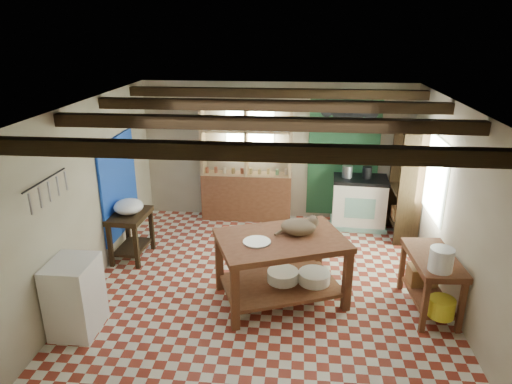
# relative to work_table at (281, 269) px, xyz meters

# --- Properties ---
(floor) EXTENTS (5.00, 5.00, 0.02)m
(floor) POSITION_rel_work_table_xyz_m (-0.23, 0.43, -0.47)
(floor) COLOR maroon
(floor) RESTS_ON ground
(ceiling) EXTENTS (5.00, 5.00, 0.02)m
(ceiling) POSITION_rel_work_table_xyz_m (-0.23, 0.43, 2.14)
(ceiling) COLOR #46474B
(ceiling) RESTS_ON wall_back
(wall_back) EXTENTS (5.00, 0.04, 2.60)m
(wall_back) POSITION_rel_work_table_xyz_m (-0.23, 2.93, 0.84)
(wall_back) COLOR #BAB095
(wall_back) RESTS_ON floor
(wall_front) EXTENTS (5.00, 0.04, 2.60)m
(wall_front) POSITION_rel_work_table_xyz_m (-0.23, -2.07, 0.84)
(wall_front) COLOR #BAB095
(wall_front) RESTS_ON floor
(wall_left) EXTENTS (0.04, 5.00, 2.60)m
(wall_left) POSITION_rel_work_table_xyz_m (-2.73, 0.43, 0.84)
(wall_left) COLOR #BAB095
(wall_left) RESTS_ON floor
(wall_right) EXTENTS (0.04, 5.00, 2.60)m
(wall_right) POSITION_rel_work_table_xyz_m (2.27, 0.43, 0.84)
(wall_right) COLOR #BAB095
(wall_right) RESTS_ON floor
(ceiling_beams) EXTENTS (5.00, 3.80, 0.15)m
(ceiling_beams) POSITION_rel_work_table_xyz_m (-0.23, 0.43, 2.02)
(ceiling_beams) COLOR black
(ceiling_beams) RESTS_ON ceiling
(blue_wall_patch) EXTENTS (0.04, 1.40, 1.60)m
(blue_wall_patch) POSITION_rel_work_table_xyz_m (-2.70, 1.33, 0.64)
(blue_wall_patch) COLOR blue
(blue_wall_patch) RESTS_ON wall_left
(green_wall_patch) EXTENTS (1.30, 0.04, 2.30)m
(green_wall_patch) POSITION_rel_work_table_xyz_m (1.02, 2.90, 0.79)
(green_wall_patch) COLOR #1F4E2D
(green_wall_patch) RESTS_ON wall_back
(window_back) EXTENTS (0.90, 0.02, 0.80)m
(window_back) POSITION_rel_work_table_xyz_m (-0.73, 2.91, 1.24)
(window_back) COLOR #B4CAB3
(window_back) RESTS_ON wall_back
(window_right) EXTENTS (0.02, 1.30, 1.20)m
(window_right) POSITION_rel_work_table_xyz_m (2.25, 1.43, 0.94)
(window_right) COLOR #B4CAB3
(window_right) RESTS_ON wall_right
(utensil_rail) EXTENTS (0.06, 0.90, 0.28)m
(utensil_rail) POSITION_rel_work_table_xyz_m (-2.67, -0.77, 1.32)
(utensil_rail) COLOR black
(utensil_rail) RESTS_ON wall_left
(pot_rack) EXTENTS (0.86, 0.12, 0.36)m
(pot_rack) POSITION_rel_work_table_xyz_m (1.02, 2.48, 1.72)
(pot_rack) COLOR black
(pot_rack) RESTS_ON ceiling
(shelving_unit) EXTENTS (1.70, 0.34, 2.20)m
(shelving_unit) POSITION_rel_work_table_xyz_m (-0.78, 2.74, 0.64)
(shelving_unit) COLOR tan
(shelving_unit) RESTS_ON floor
(tall_rack) EXTENTS (0.40, 0.86, 2.00)m
(tall_rack) POSITION_rel_work_table_xyz_m (2.05, 2.23, 0.54)
(tall_rack) COLOR black
(tall_rack) RESTS_ON floor
(work_table) EXTENTS (1.92, 1.61, 0.93)m
(work_table) POSITION_rel_work_table_xyz_m (0.00, 0.00, 0.00)
(work_table) COLOR brown
(work_table) RESTS_ON floor
(stove) EXTENTS (1.01, 0.72, 0.95)m
(stove) POSITION_rel_work_table_xyz_m (1.33, 2.58, 0.01)
(stove) COLOR white
(stove) RESTS_ON floor
(prep_table) EXTENTS (0.56, 0.79, 0.77)m
(prep_table) POSITION_rel_work_table_xyz_m (-2.43, 0.97, -0.08)
(prep_table) COLOR black
(prep_table) RESTS_ON floor
(white_cabinet) EXTENTS (0.52, 0.62, 0.93)m
(white_cabinet) POSITION_rel_work_table_xyz_m (-2.45, -0.91, 0.00)
(white_cabinet) COLOR white
(white_cabinet) RESTS_ON floor
(right_counter) EXTENTS (0.62, 1.13, 0.78)m
(right_counter) POSITION_rel_work_table_xyz_m (1.95, -0.05, -0.07)
(right_counter) COLOR brown
(right_counter) RESTS_ON floor
(cat) EXTENTS (0.58, 0.54, 0.21)m
(cat) POSITION_rel_work_table_xyz_m (0.21, 0.14, 0.57)
(cat) COLOR #81694B
(cat) RESTS_ON work_table
(steel_tray) EXTENTS (0.46, 0.46, 0.02)m
(steel_tray) POSITION_rel_work_table_xyz_m (-0.31, -0.17, 0.47)
(steel_tray) COLOR #A4A4AB
(steel_tray) RESTS_ON work_table
(basin_large) EXTENTS (0.56, 0.56, 0.15)m
(basin_large) POSITION_rel_work_table_xyz_m (0.03, 0.06, -0.14)
(basin_large) COLOR white
(basin_large) RESTS_ON work_table
(basin_small) EXTENTS (0.56, 0.56, 0.15)m
(basin_small) POSITION_rel_work_table_xyz_m (0.46, 0.07, -0.14)
(basin_small) COLOR white
(basin_small) RESTS_ON work_table
(kettle_left) EXTENTS (0.20, 0.20, 0.22)m
(kettle_left) POSITION_rel_work_table_xyz_m (1.08, 2.60, 0.59)
(kettle_left) COLOR #A4A4AB
(kettle_left) RESTS_ON stove
(kettle_right) EXTENTS (0.18, 0.18, 0.21)m
(kettle_right) POSITION_rel_work_table_xyz_m (1.43, 2.58, 0.59)
(kettle_right) COLOR black
(kettle_right) RESTS_ON stove
(enamel_bowl) EXTENTS (0.48, 0.48, 0.23)m
(enamel_bowl) POSITION_rel_work_table_xyz_m (-2.43, 0.97, 0.42)
(enamel_bowl) COLOR white
(enamel_bowl) RESTS_ON prep_table
(white_bucket) EXTENTS (0.30, 0.30, 0.29)m
(white_bucket) POSITION_rel_work_table_xyz_m (1.92, -0.40, 0.46)
(white_bucket) COLOR white
(white_bucket) RESTS_ON right_counter
(wicker_basket) EXTENTS (0.38, 0.31, 0.25)m
(wicker_basket) POSITION_rel_work_table_xyz_m (1.93, 0.25, -0.13)
(wicker_basket) COLOR #98693D
(wicker_basket) RESTS_ON right_counter
(yellow_tub) EXTENTS (0.34, 0.34, 0.23)m
(yellow_tub) POSITION_rel_work_table_xyz_m (1.98, -0.50, -0.14)
(yellow_tub) COLOR yellow
(yellow_tub) RESTS_ON right_counter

